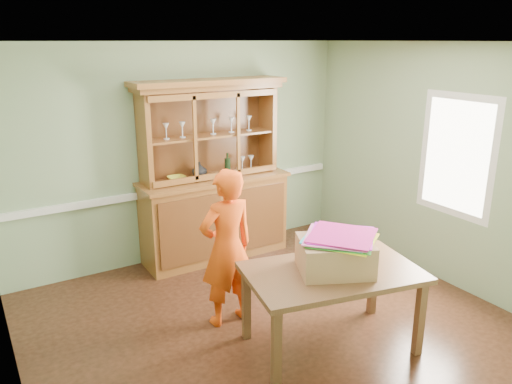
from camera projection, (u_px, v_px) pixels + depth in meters
floor at (268, 322)px, 5.01m from camera, size 4.50×4.50×0.00m
ceiling at (271, 41)px, 4.22m from camera, size 4.50×4.50×0.00m
wall_back at (183, 153)px, 6.25m from camera, size 4.50×0.00×4.50m
wall_left at (0, 243)px, 3.50m from camera, size 0.00×4.00×4.00m
wall_right at (434, 164)px, 5.73m from camera, size 0.00×4.00×4.00m
wall_front at (450, 278)px, 2.98m from camera, size 4.50×0.00×4.50m
chair_rail at (185, 188)px, 6.36m from camera, size 4.41×0.05×0.08m
window_panel at (456, 156)px, 5.43m from camera, size 0.03×0.96×1.36m
china_hutch at (213, 197)px, 6.34m from camera, size 1.93×0.64×2.26m
dining_table at (332, 279)px, 4.43m from camera, size 1.68×1.21×0.76m
cardboard_box at (335, 256)px, 4.35m from camera, size 0.77×0.71×0.29m
kite_stack at (340, 237)px, 4.32m from camera, size 0.75×0.75×0.05m
person at (227, 248)px, 4.81m from camera, size 0.59×0.40×1.58m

